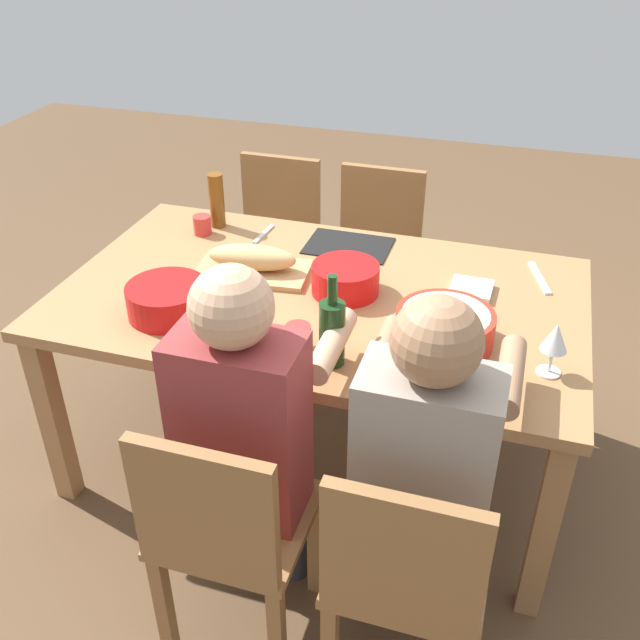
{
  "coord_description": "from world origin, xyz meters",
  "views": [
    {
      "loc": [
        -0.63,
        2.03,
        1.97
      ],
      "look_at": [
        0.0,
        0.0,
        0.63
      ],
      "focal_mm": 40.27,
      "sensor_mm": 36.0,
      "label": 1
    }
  ],
  "objects_px": {
    "serving_bowl_greens": "(167,298)",
    "chair_far_left": "(406,575)",
    "chair_near_center": "(375,252)",
    "wine_glass": "(555,339)",
    "diner_far_left": "(426,462)",
    "cup_far_center": "(298,338)",
    "serving_bowl_pasta": "(445,326)",
    "napkin_stack": "(471,289)",
    "cup_near_right": "(202,225)",
    "dining_table": "(320,312)",
    "cutting_board": "(253,271)",
    "chair_far_center": "(225,530)",
    "serving_bowl_salad": "(345,277)",
    "chair_near_right": "(275,238)",
    "diner_far_center": "(247,425)",
    "bread_loaf": "(252,257)",
    "beer_bottle": "(217,201)",
    "wine_bottle": "(332,331)"
  },
  "relations": [
    {
      "from": "cutting_board",
      "to": "cup_far_center",
      "type": "distance_m",
      "value": 0.51
    },
    {
      "from": "chair_far_left",
      "to": "serving_bowl_pasta",
      "type": "bearing_deg",
      "value": -86.81
    },
    {
      "from": "chair_far_left",
      "to": "cup_far_center",
      "type": "bearing_deg",
      "value": -48.5
    },
    {
      "from": "serving_bowl_salad",
      "to": "cutting_board",
      "type": "height_order",
      "value": "serving_bowl_salad"
    },
    {
      "from": "cutting_board",
      "to": "chair_near_center",
      "type": "bearing_deg",
      "value": -108.86
    },
    {
      "from": "napkin_stack",
      "to": "cup_near_right",
      "type": "bearing_deg",
      "value": -8.15
    },
    {
      "from": "wine_bottle",
      "to": "serving_bowl_greens",
      "type": "bearing_deg",
      "value": -9.99
    },
    {
      "from": "chair_far_center",
      "to": "serving_bowl_salad",
      "type": "xyz_separation_m",
      "value": [
        -0.08,
        -0.88,
        0.32
      ]
    },
    {
      "from": "chair_far_center",
      "to": "napkin_stack",
      "type": "xyz_separation_m",
      "value": [
        -0.49,
        -1.01,
        0.27
      ]
    },
    {
      "from": "diner_far_center",
      "to": "cutting_board",
      "type": "bearing_deg",
      "value": -69.6
    },
    {
      "from": "chair_far_left",
      "to": "chair_near_center",
      "type": "bearing_deg",
      "value": -74.01
    },
    {
      "from": "chair_far_center",
      "to": "serving_bowl_greens",
      "type": "distance_m",
      "value": 0.78
    },
    {
      "from": "serving_bowl_salad",
      "to": "diner_far_left",
      "type": "bearing_deg",
      "value": 120.27
    },
    {
      "from": "beer_bottle",
      "to": "wine_glass",
      "type": "distance_m",
      "value": 1.46
    },
    {
      "from": "chair_far_left",
      "to": "napkin_stack",
      "type": "relative_size",
      "value": 6.07
    },
    {
      "from": "chair_near_center",
      "to": "wine_bottle",
      "type": "distance_m",
      "value": 1.29
    },
    {
      "from": "chair_near_center",
      "to": "wine_glass",
      "type": "relative_size",
      "value": 5.12
    },
    {
      "from": "dining_table",
      "to": "wine_glass",
      "type": "height_order",
      "value": "wine_glass"
    },
    {
      "from": "chair_near_right",
      "to": "wine_glass",
      "type": "height_order",
      "value": "wine_glass"
    },
    {
      "from": "diner_far_center",
      "to": "beer_bottle",
      "type": "distance_m",
      "value": 1.21
    },
    {
      "from": "chair_near_right",
      "to": "beer_bottle",
      "type": "relative_size",
      "value": 3.86
    },
    {
      "from": "diner_far_left",
      "to": "wine_bottle",
      "type": "bearing_deg",
      "value": -40.84
    },
    {
      "from": "chair_near_center",
      "to": "bread_loaf",
      "type": "relative_size",
      "value": 2.66
    },
    {
      "from": "chair_far_center",
      "to": "cup_near_right",
      "type": "distance_m",
      "value": 1.33
    },
    {
      "from": "diner_far_left",
      "to": "serving_bowl_pasta",
      "type": "height_order",
      "value": "diner_far_left"
    },
    {
      "from": "wine_glass",
      "to": "cup_far_center",
      "type": "xyz_separation_m",
      "value": [
        0.73,
        0.1,
        -0.07
      ]
    },
    {
      "from": "wine_bottle",
      "to": "chair_far_center",
      "type": "bearing_deg",
      "value": 72.05
    },
    {
      "from": "chair_far_left",
      "to": "beer_bottle",
      "type": "xyz_separation_m",
      "value": [
        1.04,
        -1.25,
        0.37
      ]
    },
    {
      "from": "serving_bowl_greens",
      "to": "wine_bottle",
      "type": "bearing_deg",
      "value": 170.01
    },
    {
      "from": "serving_bowl_greens",
      "to": "bread_loaf",
      "type": "height_order",
      "value": "bread_loaf"
    },
    {
      "from": "diner_far_left",
      "to": "diner_far_center",
      "type": "distance_m",
      "value": 0.49
    },
    {
      "from": "wine_bottle",
      "to": "wine_glass",
      "type": "distance_m",
      "value": 0.63
    },
    {
      "from": "diner_far_left",
      "to": "chair_near_center",
      "type": "relative_size",
      "value": 1.41
    },
    {
      "from": "diner_far_center",
      "to": "beer_bottle",
      "type": "relative_size",
      "value": 5.45
    },
    {
      "from": "chair_near_center",
      "to": "napkin_stack",
      "type": "relative_size",
      "value": 6.07
    },
    {
      "from": "cutting_board",
      "to": "wine_glass",
      "type": "distance_m",
      "value": 1.08
    },
    {
      "from": "wine_glass",
      "to": "diner_far_left",
      "type": "bearing_deg",
      "value": 56.84
    },
    {
      "from": "serving_bowl_salad",
      "to": "serving_bowl_greens",
      "type": "xyz_separation_m",
      "value": [
        0.51,
        0.3,
        0.0
      ]
    },
    {
      "from": "wine_glass",
      "to": "napkin_stack",
      "type": "bearing_deg",
      "value": -55.72
    },
    {
      "from": "chair_near_center",
      "to": "cutting_board",
      "type": "relative_size",
      "value": 2.12
    },
    {
      "from": "napkin_stack",
      "to": "diner_far_left",
      "type": "bearing_deg",
      "value": 89.65
    },
    {
      "from": "wine_glass",
      "to": "cup_near_right",
      "type": "distance_m",
      "value": 1.46
    },
    {
      "from": "dining_table",
      "to": "serving_bowl_greens",
      "type": "height_order",
      "value": "serving_bowl_greens"
    },
    {
      "from": "chair_far_left",
      "to": "cup_near_right",
      "type": "height_order",
      "value": "chair_far_left"
    },
    {
      "from": "chair_near_right",
      "to": "chair_near_center",
      "type": "distance_m",
      "value": 0.49
    },
    {
      "from": "serving_bowl_greens",
      "to": "chair_far_left",
      "type": "bearing_deg",
      "value": 147.89
    },
    {
      "from": "wine_bottle",
      "to": "serving_bowl_salad",
      "type": "bearing_deg",
      "value": -79.96
    },
    {
      "from": "cup_far_center",
      "to": "serving_bowl_pasta",
      "type": "bearing_deg",
      "value": -158.67
    },
    {
      "from": "dining_table",
      "to": "chair_far_center",
      "type": "height_order",
      "value": "chair_far_center"
    },
    {
      "from": "wine_glass",
      "to": "serving_bowl_pasta",
      "type": "bearing_deg",
      "value": -11.41
    }
  ]
}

